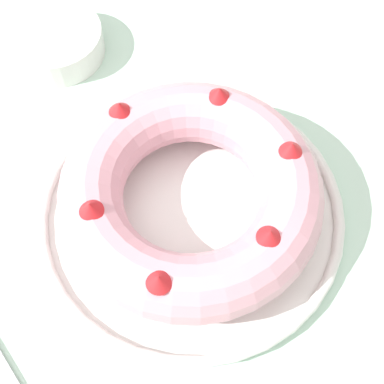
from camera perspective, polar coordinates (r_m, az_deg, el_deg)
ground_plane at (r=1.32m, az=0.29°, el=-17.51°), size 8.00×8.00×0.00m
dining_table at (r=0.66m, az=0.55°, el=-6.14°), size 1.50×1.21×0.75m
serving_dish at (r=0.59m, az=0.00°, el=-2.01°), size 0.34×0.34×0.02m
bundt_cake at (r=0.55m, az=-0.00°, el=0.02°), size 0.27×0.27×0.08m
side_bowl at (r=0.75m, az=-14.33°, el=15.21°), size 0.12×0.12×0.04m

